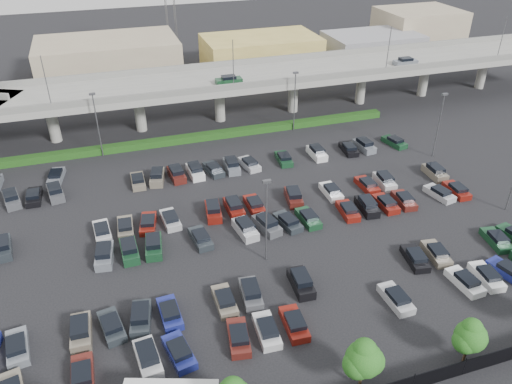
% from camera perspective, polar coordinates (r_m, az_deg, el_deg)
% --- Properties ---
extents(ground, '(280.00, 280.00, 0.00)m').
position_cam_1_polar(ground, '(62.86, -1.24, -3.32)').
color(ground, black).
extents(overpass, '(150.00, 13.00, 15.80)m').
position_cam_1_polar(overpass, '(87.71, -7.64, 11.90)').
color(overpass, gray).
rests_on(overpass, ground).
extents(hedge, '(66.00, 1.60, 1.10)m').
position_cam_1_polar(hedge, '(83.78, -6.24, 6.30)').
color(hedge, '#173D12').
rests_on(hedge, ground).
extents(tree_row, '(65.07, 3.66, 5.94)m').
position_cam_1_polar(tree_row, '(42.48, 10.71, -18.72)').
color(tree_row, '#332316').
rests_on(tree_row, ground).
extents(parked_cars, '(63.04, 41.67, 1.67)m').
position_cam_1_polar(parked_cars, '(60.30, -1.81, -4.29)').
color(parked_cars, '#163F23').
rests_on(parked_cars, ground).
extents(light_poles, '(66.90, 48.38, 10.30)m').
position_cam_1_polar(light_poles, '(60.36, -5.61, 1.92)').
color(light_poles, '#4E4E53').
rests_on(light_poles, ground).
extents(distant_buildings, '(138.00, 24.00, 9.00)m').
position_cam_1_polar(distant_buildings, '(119.03, -4.31, 15.64)').
color(distant_buildings, gray).
rests_on(distant_buildings, ground).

